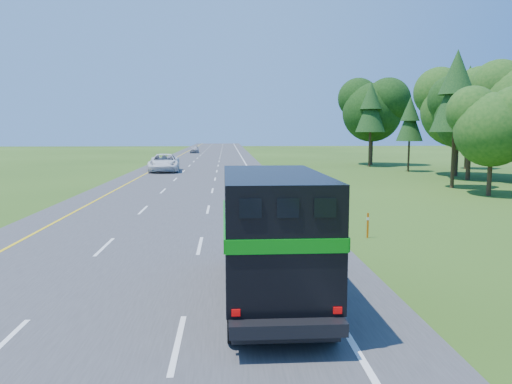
{
  "coord_description": "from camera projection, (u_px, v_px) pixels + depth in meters",
  "views": [
    {
      "loc": [
        2.88,
        0.9,
        4.48
      ],
      "look_at": [
        4.23,
        23.55,
        1.69
      ],
      "focal_mm": 35.0,
      "sensor_mm": 36.0,
      "label": 1
    }
  ],
  "objects": [
    {
      "name": "far_car",
      "position": [
        194.0,
        149.0,
        101.23
      ],
      "size": [
        1.73,
        4.23,
        1.44
      ],
      "primitive_type": "imported",
      "rotation": [
        0.0,
        0.0,
        0.01
      ],
      "color": "#B1B0B7",
      "rests_on": "road"
    },
    {
      "name": "white_suv",
      "position": [
        164.0,
        163.0,
        54.71
      ],
      "size": [
        3.68,
        7.12,
        1.92
      ],
      "primitive_type": "imported",
      "rotation": [
        0.0,
        0.0,
        0.07
      ],
      "color": "white",
      "rests_on": "road"
    },
    {
      "name": "horse_truck",
      "position": [
        271.0,
        232.0,
        13.03
      ],
      "size": [
        2.5,
        7.71,
        3.4
      ],
      "rotation": [
        0.0,
        0.0,
        0.01
      ],
      "color": "black",
      "rests_on": "road"
    },
    {
      "name": "road",
      "position": [
        197.0,
        176.0,
        49.02
      ],
      "size": [
        15.0,
        260.0,
        0.04
      ],
      "primitive_type": "cube",
      "color": "#38383A",
      "rests_on": "ground"
    },
    {
      "name": "lane_markings",
      "position": [
        197.0,
        176.0,
        49.02
      ],
      "size": [
        11.15,
        260.0,
        0.01
      ],
      "color": "yellow",
      "rests_on": "road"
    },
    {
      "name": "delineator",
      "position": [
        368.0,
        225.0,
        20.92
      ],
      "size": [
        0.09,
        0.05,
        1.06
      ],
      "color": "#D5550B",
      "rests_on": "ground"
    }
  ]
}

